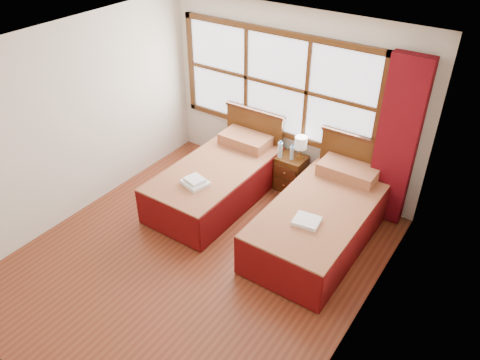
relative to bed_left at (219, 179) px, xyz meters
The scene contains 15 objects.
floor 1.36m from the bed_left, 65.31° to the right, with size 4.50×4.50×0.00m, color brown.
ceiling 2.63m from the bed_left, 65.31° to the right, with size 4.50×4.50×0.00m, color white.
wall_back 1.54m from the bed_left, 62.44° to the left, with size 4.00×4.00×0.00m, color silver.
wall_left 2.12m from the bed_left, 140.48° to the right, with size 4.50×4.50×0.00m, color silver.
wall_right 2.98m from the bed_left, 25.13° to the right, with size 4.50×4.50×0.00m, color silver.
window 1.58m from the bed_left, 73.54° to the left, with size 3.16×0.06×1.56m.
curtain 2.49m from the bed_left, 23.03° to the left, with size 0.50×0.16×2.30m, color maroon.
bed_left is the anchor object (origin of this frame).
bed_right 1.65m from the bed_left, ahead, with size 1.13×2.20×1.10m.
nightstand 1.10m from the bed_left, 46.82° to the left, with size 0.41×0.40×0.54m.
towels_left 0.64m from the bed_left, 85.74° to the right, with size 0.38×0.36×0.10m.
towels_right 1.75m from the bed_left, 16.19° to the right, with size 0.33×0.30×0.05m.
lamp 1.29m from the bed_left, 44.92° to the left, with size 0.18×0.18×0.35m.
bottle_near 0.99m from the bed_left, 50.07° to the left, with size 0.07×0.07×0.27m.
bottle_far 1.12m from the bed_left, 44.94° to the left, with size 0.06×0.06×0.23m.
Camera 1 is at (2.88, -3.27, 4.07)m, focal length 35.00 mm.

